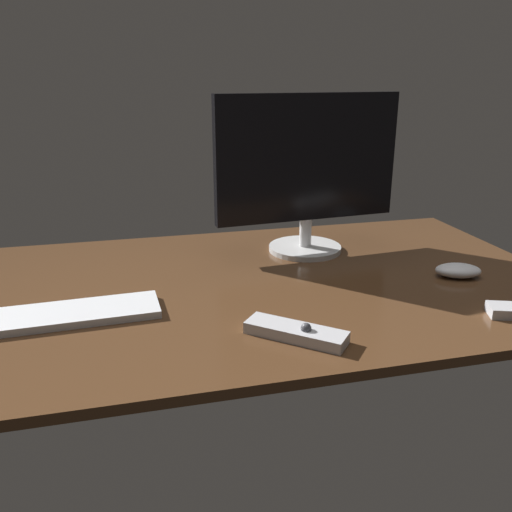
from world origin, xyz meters
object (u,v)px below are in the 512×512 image
object	(u,v)px
monitor	(307,168)
media_remote	(296,332)
computer_mouse	(458,270)
keyboard	(71,314)

from	to	relation	value
monitor	media_remote	distance (cm)	55.51
monitor	computer_mouse	world-z (taller)	monitor
keyboard	media_remote	distance (cm)	44.82
monitor	media_remote	world-z (taller)	monitor
computer_mouse	media_remote	xyz separation A→B (cm)	(-46.94, -20.20, -0.47)
keyboard	computer_mouse	distance (cm)	87.55
computer_mouse	media_remote	world-z (taller)	media_remote
monitor	computer_mouse	distance (cm)	45.10
keyboard	monitor	bearing A→B (deg)	23.40
media_remote	monitor	bearing A→B (deg)	109.86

